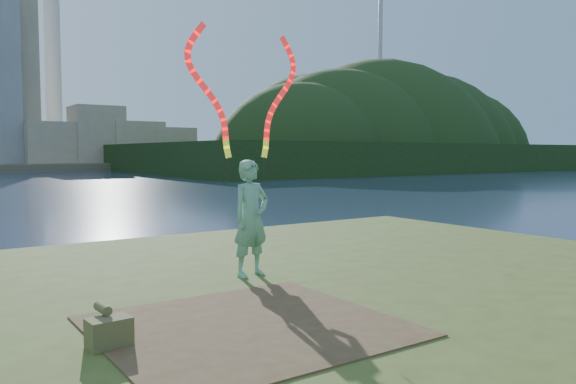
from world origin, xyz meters
TOP-DOWN VIEW (x-y plane):
  - ground at (0.00, 0.00)m, footprint 320.00×320.00m
  - grassy_knoll at (0.00, -2.30)m, footprint 20.00×18.00m
  - dirt_patch at (-2.20, -3.20)m, footprint 3.20×3.00m
  - wooded_hill at (59.57, 59.96)m, footprint 78.00×50.00m
  - woman_with_ribbons at (-0.82, -0.93)m, footprint 2.11×0.59m
  - canvas_bag at (-3.69, -2.97)m, footprint 0.44×0.50m

SIDE VIEW (x-z plane):
  - ground at x=0.00m, z-range 0.00..0.00m
  - wooded_hill at x=59.57m, z-range -31.34..31.66m
  - grassy_knoll at x=0.00m, z-range -0.06..0.74m
  - dirt_patch at x=-2.20m, z-range 0.80..0.82m
  - canvas_bag at x=-3.69m, z-range 0.76..1.16m
  - woman_with_ribbons at x=-0.82m, z-range 0.09..4.30m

